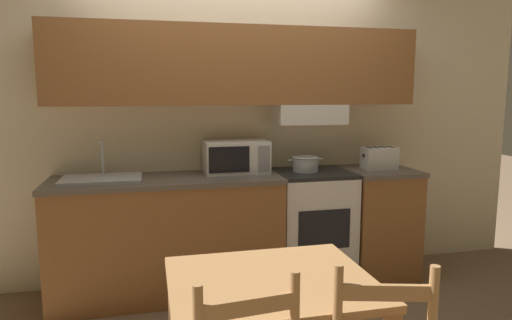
{
  "coord_description": "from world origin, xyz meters",
  "views": [
    {
      "loc": [
        -0.7,
        -3.75,
        1.56
      ],
      "look_at": [
        0.05,
        -0.54,
        1.07
      ],
      "focal_mm": 32.0,
      "sensor_mm": 36.0,
      "label": 1
    }
  ],
  "objects_px": {
    "cooking_pot": "(305,163)",
    "microwave": "(236,157)",
    "sink_basin": "(102,178)",
    "dining_table": "(271,304)",
    "toaster": "(379,158)",
    "stove_range": "(312,226)"
  },
  "relations": [
    {
      "from": "toaster",
      "to": "sink_basin",
      "type": "bearing_deg",
      "value": 179.99
    },
    {
      "from": "microwave",
      "to": "sink_basin",
      "type": "height_order",
      "value": "sink_basin"
    },
    {
      "from": "sink_basin",
      "to": "cooking_pot",
      "type": "bearing_deg",
      "value": 0.97
    },
    {
      "from": "cooking_pot",
      "to": "microwave",
      "type": "bearing_deg",
      "value": 171.38
    },
    {
      "from": "microwave",
      "to": "dining_table",
      "type": "height_order",
      "value": "microwave"
    },
    {
      "from": "cooking_pot",
      "to": "toaster",
      "type": "xyz_separation_m",
      "value": [
        0.65,
        -0.03,
        0.03
      ]
    },
    {
      "from": "microwave",
      "to": "dining_table",
      "type": "distance_m",
      "value": 1.79
    },
    {
      "from": "sink_basin",
      "to": "toaster",
      "type": "bearing_deg",
      "value": -0.01
    },
    {
      "from": "toaster",
      "to": "sink_basin",
      "type": "distance_m",
      "value": 2.23
    },
    {
      "from": "cooking_pot",
      "to": "microwave",
      "type": "distance_m",
      "value": 0.57
    },
    {
      "from": "microwave",
      "to": "dining_table",
      "type": "xyz_separation_m",
      "value": [
        -0.17,
        -1.73,
        -0.42
      ]
    },
    {
      "from": "cooking_pot",
      "to": "sink_basin",
      "type": "bearing_deg",
      "value": -179.03
    },
    {
      "from": "stove_range",
      "to": "microwave",
      "type": "xyz_separation_m",
      "value": [
        -0.62,
        0.1,
        0.59
      ]
    },
    {
      "from": "stove_range",
      "to": "sink_basin",
      "type": "height_order",
      "value": "sink_basin"
    },
    {
      "from": "sink_basin",
      "to": "stove_range",
      "type": "bearing_deg",
      "value": 0.43
    },
    {
      "from": "cooking_pot",
      "to": "toaster",
      "type": "relative_size",
      "value": 1.03
    },
    {
      "from": "toaster",
      "to": "sink_basin",
      "type": "relative_size",
      "value": 0.51
    },
    {
      "from": "microwave",
      "to": "toaster",
      "type": "xyz_separation_m",
      "value": [
        1.21,
        -0.11,
        -0.03
      ]
    },
    {
      "from": "microwave",
      "to": "dining_table",
      "type": "relative_size",
      "value": 0.57
    },
    {
      "from": "microwave",
      "to": "toaster",
      "type": "bearing_deg",
      "value": -5.3
    },
    {
      "from": "microwave",
      "to": "sink_basin",
      "type": "xyz_separation_m",
      "value": [
        -1.02,
        -0.11,
        -0.11
      ]
    },
    {
      "from": "dining_table",
      "to": "stove_range",
      "type": "bearing_deg",
      "value": 64.03
    }
  ]
}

